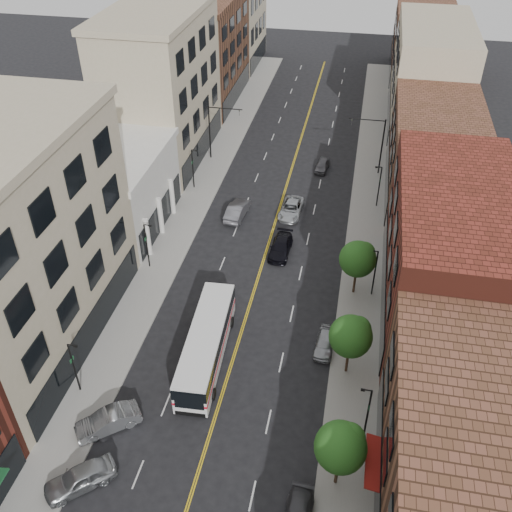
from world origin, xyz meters
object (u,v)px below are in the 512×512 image
Objects in this scene: city_bus at (206,343)px; car_lane_behind at (237,210)px; car_lane_a at (281,247)px; car_lane_b at (291,209)px; car_lane_c at (322,165)px; car_angle_b at (108,421)px; car_parked_far at (325,342)px; car_angle_a at (80,478)px.

city_bus is 2.45× the size of car_lane_behind.
city_bus is at bearing 100.96° from car_lane_behind.
car_lane_b is at bearing 91.89° from car_lane_a.
car_lane_c is at bearing 80.89° from car_lane_b.
car_lane_b reaches higher than car_lane_a.
car_parked_far is (14.74, 11.10, -0.11)m from car_angle_b.
car_angle_a is (-5.29, -12.70, -1.00)m from city_bus.
car_parked_far is at bearing 14.78° from city_bus.
car_lane_c is (-3.48, 31.40, -0.03)m from car_parked_far.
car_lane_a is 7.51m from car_lane_b.
city_bus reaches higher than car_angle_b.
city_bus reaches higher than car_parked_far.
car_lane_a is (8.90, 23.79, -0.06)m from car_angle_b.
car_lane_behind is at bearing 125.73° from car_parked_far.
car_parked_far is at bearing -71.10° from car_lane_b.
car_parked_far is 13.97m from car_lane_a.
car_lane_c is at bearing 84.70° from car_lane_a.
car_lane_b is at bearing -96.56° from car_lane_c.
car_parked_far is 0.79× the size of car_lane_behind.
city_bus is 21.72m from car_lane_behind.
car_parked_far is 0.75× the size of car_lane_b.
car_angle_b is at bearing -126.45° from city_bus.
car_angle_b is 1.20× the size of car_parked_far.
car_angle_b reaches higher than car_lane_c.
car_parked_far is at bearing 95.32° from car_angle_a.
car_lane_a is 0.94× the size of car_lane_b.
car_lane_behind is (-11.77, 18.52, 0.15)m from car_parked_far.
car_angle_b is 43.97m from car_lane_c.
car_parked_far is 1.05× the size of car_lane_c.
car_angle_a is 0.91× the size of car_lane_b.
car_angle_a reaches higher than car_angle_b.
car_lane_c is (8.29, 12.88, -0.19)m from car_lane_behind.
car_parked_far is (9.45, 3.06, -1.14)m from city_bus.
car_lane_behind is 1.33× the size of car_lane_c.
car_angle_a is at bearing -101.12° from car_lane_b.
car_lane_behind is at bearing -161.42° from car_lane_b.
city_bus is 2.48× the size of car_lane_a.
city_bus is 23.56m from car_lane_b.
city_bus is at bearing -94.50° from car_lane_c.
car_lane_behind is 6.16m from car_lane_b.
car_parked_far is 21.94m from car_lane_behind.
car_lane_a is at bearing 118.01° from car_parked_far.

